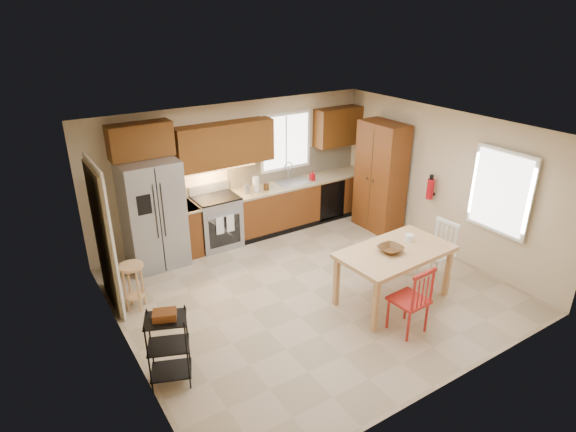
% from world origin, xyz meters
% --- Properties ---
extents(floor, '(5.50, 5.50, 0.00)m').
position_xyz_m(floor, '(0.00, 0.00, 0.00)').
color(floor, tan).
rests_on(floor, ground).
extents(ceiling, '(5.50, 5.00, 0.02)m').
position_xyz_m(ceiling, '(0.00, 0.00, 2.50)').
color(ceiling, silver).
rests_on(ceiling, ground).
extents(wall_back, '(5.50, 0.02, 2.50)m').
position_xyz_m(wall_back, '(0.00, 2.50, 1.25)').
color(wall_back, '#CCB793').
rests_on(wall_back, ground).
extents(wall_front, '(5.50, 0.02, 2.50)m').
position_xyz_m(wall_front, '(0.00, -2.50, 1.25)').
color(wall_front, '#CCB793').
rests_on(wall_front, ground).
extents(wall_left, '(0.02, 5.00, 2.50)m').
position_xyz_m(wall_left, '(-2.75, 0.00, 1.25)').
color(wall_left, '#CCB793').
rests_on(wall_left, ground).
extents(wall_right, '(0.02, 5.00, 2.50)m').
position_xyz_m(wall_right, '(2.75, 0.00, 1.25)').
color(wall_right, '#CCB793').
rests_on(wall_right, ground).
extents(refrigerator, '(0.92, 0.75, 1.82)m').
position_xyz_m(refrigerator, '(-1.70, 2.12, 0.91)').
color(refrigerator, gray).
rests_on(refrigerator, floor).
extents(range_stove, '(0.76, 0.63, 0.92)m').
position_xyz_m(range_stove, '(-0.55, 2.19, 0.46)').
color(range_stove, gray).
rests_on(range_stove, floor).
extents(base_cabinet_narrow, '(0.30, 0.60, 0.90)m').
position_xyz_m(base_cabinet_narrow, '(-1.10, 2.20, 0.45)').
color(base_cabinet_narrow, '#693013').
rests_on(base_cabinet_narrow, floor).
extents(base_cabinet_run, '(2.92, 0.60, 0.90)m').
position_xyz_m(base_cabinet_run, '(1.29, 2.20, 0.45)').
color(base_cabinet_run, '#693013').
rests_on(base_cabinet_run, floor).
extents(dishwasher, '(0.60, 0.02, 0.78)m').
position_xyz_m(dishwasher, '(1.85, 1.91, 0.45)').
color(dishwasher, black).
rests_on(dishwasher, floor).
extents(backsplash, '(2.92, 0.03, 0.55)m').
position_xyz_m(backsplash, '(1.29, 2.48, 1.18)').
color(backsplash, beige).
rests_on(backsplash, wall_back).
extents(upper_over_fridge, '(1.00, 0.35, 0.55)m').
position_xyz_m(upper_over_fridge, '(-1.70, 2.33, 2.10)').
color(upper_over_fridge, '#542F0E').
rests_on(upper_over_fridge, wall_back).
extents(upper_left_block, '(1.80, 0.35, 0.75)m').
position_xyz_m(upper_left_block, '(-0.25, 2.33, 1.83)').
color(upper_left_block, '#542F0E').
rests_on(upper_left_block, wall_back).
extents(upper_right_block, '(1.00, 0.35, 0.75)m').
position_xyz_m(upper_right_block, '(2.25, 2.33, 1.83)').
color(upper_right_block, '#542F0E').
rests_on(upper_right_block, wall_back).
extents(window_back, '(1.12, 0.04, 1.12)m').
position_xyz_m(window_back, '(1.10, 2.48, 1.65)').
color(window_back, white).
rests_on(window_back, wall_back).
extents(sink, '(0.62, 0.46, 0.16)m').
position_xyz_m(sink, '(1.10, 2.20, 0.86)').
color(sink, gray).
rests_on(sink, base_cabinet_run).
extents(undercab_glow, '(1.60, 0.30, 0.01)m').
position_xyz_m(undercab_glow, '(-0.55, 2.30, 1.43)').
color(undercab_glow, '#FFBF66').
rests_on(undercab_glow, wall_back).
extents(soap_bottle, '(0.09, 0.09, 0.19)m').
position_xyz_m(soap_bottle, '(1.48, 2.10, 1.00)').
color(soap_bottle, '#AA0B13').
rests_on(soap_bottle, base_cabinet_run).
extents(paper_towel, '(0.12, 0.12, 0.28)m').
position_xyz_m(paper_towel, '(0.25, 2.15, 1.04)').
color(paper_towel, silver).
rests_on(paper_towel, base_cabinet_run).
extents(canister_steel, '(0.11, 0.11, 0.18)m').
position_xyz_m(canister_steel, '(0.05, 2.15, 0.99)').
color(canister_steel, gray).
rests_on(canister_steel, base_cabinet_run).
extents(canister_wood, '(0.10, 0.10, 0.14)m').
position_xyz_m(canister_wood, '(0.45, 2.12, 0.97)').
color(canister_wood, '#4D3014').
rests_on(canister_wood, base_cabinet_run).
extents(pantry, '(0.50, 0.95, 2.10)m').
position_xyz_m(pantry, '(2.43, 1.20, 1.05)').
color(pantry, '#693013').
rests_on(pantry, floor).
extents(fire_extinguisher, '(0.12, 0.12, 0.36)m').
position_xyz_m(fire_extinguisher, '(2.63, 0.15, 1.10)').
color(fire_extinguisher, '#AA0B13').
rests_on(fire_extinguisher, wall_right).
extents(window_right, '(0.04, 1.02, 1.32)m').
position_xyz_m(window_right, '(2.68, -1.15, 1.45)').
color(window_right, white).
rests_on(window_right, wall_right).
extents(doorway, '(0.04, 0.95, 2.10)m').
position_xyz_m(doorway, '(-2.67, 1.30, 1.05)').
color(doorway, '#8C7A59').
rests_on(doorway, wall_left).
extents(dining_table, '(1.73, 1.04, 0.82)m').
position_xyz_m(dining_table, '(0.87, -0.85, 0.41)').
color(dining_table, tan).
rests_on(dining_table, floor).
extents(chair_red, '(0.49, 0.49, 0.99)m').
position_xyz_m(chair_red, '(0.52, -1.50, 0.49)').
color(chair_red, maroon).
rests_on(chair_red, floor).
extents(chair_white, '(0.49, 0.49, 0.99)m').
position_xyz_m(chair_white, '(1.82, -0.80, 0.49)').
color(chair_white, silver).
rests_on(chair_white, floor).
extents(table_bowl, '(0.36, 0.36, 0.08)m').
position_xyz_m(table_bowl, '(0.76, -0.85, 0.83)').
color(table_bowl, '#4D3014').
rests_on(table_bowl, dining_table).
extents(table_jar, '(0.14, 0.14, 0.15)m').
position_xyz_m(table_jar, '(1.24, -0.74, 0.86)').
color(table_jar, silver).
rests_on(table_jar, dining_table).
extents(bar_stool, '(0.46, 0.46, 0.71)m').
position_xyz_m(bar_stool, '(-2.41, 0.99, 0.36)').
color(bar_stool, tan).
rests_on(bar_stool, floor).
extents(utility_cart, '(0.56, 0.51, 0.92)m').
position_xyz_m(utility_cart, '(-2.50, -0.73, 0.46)').
color(utility_cart, black).
rests_on(utility_cart, floor).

